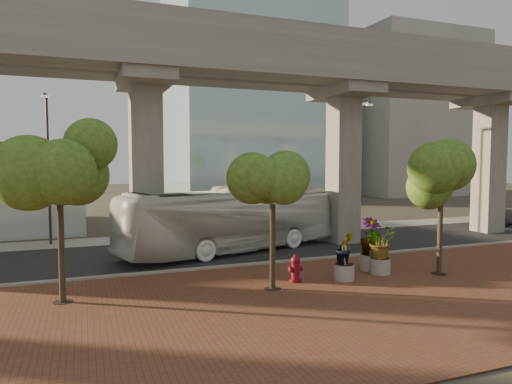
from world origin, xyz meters
name	(u,v)px	position (x,y,z in m)	size (l,w,h in m)	color
ground	(266,256)	(0.00, 0.00, 0.00)	(160.00, 160.00, 0.00)	#332D25
brick_plaza	(345,297)	(0.00, -8.00, 0.03)	(70.00, 13.00, 0.06)	brown
asphalt_road	(253,249)	(0.00, 2.00, 0.02)	(90.00, 8.00, 0.04)	black
curb_strip	(281,262)	(0.00, -2.00, 0.08)	(70.00, 0.25, 0.16)	gray
far_sidewalk	(225,234)	(0.00, 7.50, 0.03)	(90.00, 3.00, 0.06)	gray
transit_viaduct	(253,123)	(0.00, 2.00, 7.29)	(72.00, 5.60, 12.40)	gray
midrise_block	(406,116)	(38.00, 36.00, 12.00)	(18.00, 16.00, 24.00)	#A7A297
transit_bus	(231,220)	(-1.41, 1.64, 1.81)	(3.05, 12.99, 3.62)	silver
parked_car	(501,217)	(21.65, 4.00, 0.66)	(1.39, 4.02, 1.32)	black
fire_hydrant	(295,269)	(-0.87, -5.50, 0.62)	(0.58, 0.52, 1.16)	maroon
planter_front	(380,244)	(3.28, -5.63, 1.40)	(2.00, 2.00, 2.20)	gray
planter_right	(370,238)	(3.26, -4.88, 1.54)	(2.28, 2.28, 2.44)	#ADA79C
planter_left	(344,250)	(1.19, -5.98, 1.34)	(1.91, 1.91, 2.10)	#A09890
street_tree_far_west	(59,167)	(-9.91, -5.02, 4.93)	(3.94, 3.94, 6.69)	#3F3424
street_tree_near_west	(273,181)	(-2.19, -6.15, 4.33)	(3.16, 3.16, 5.74)	#3F3424
street_tree_near_east	(442,174)	(5.71, -6.62, 4.53)	(3.64, 3.64, 6.15)	#3F3424
streetlamp_west	(48,159)	(-11.05, 7.38, 5.22)	(0.44, 1.30, 8.95)	#2C2B30
streetlamp_east	(360,157)	(10.01, 6.18, 5.39)	(0.46, 1.34, 9.25)	#2F3034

